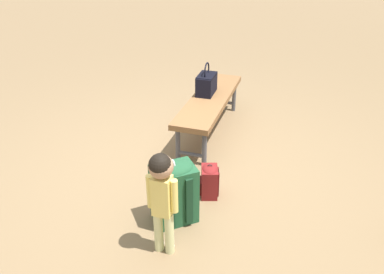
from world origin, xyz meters
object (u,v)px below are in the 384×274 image
child_standing (162,190)px  backpack_small (209,180)px  park_bench (210,102)px  handbag (207,83)px  backpack_large (174,190)px

child_standing → backpack_small: bearing=159.0°
child_standing → park_bench: bearing=174.6°
park_bench → backpack_small: size_ratio=5.09×
park_bench → handbag: bearing=-154.4°
backpack_large → backpack_small: backpack_large is taller
backpack_large → park_bench: bearing=173.9°
handbag → child_standing: (2.03, -0.13, -0.02)m
handbag → child_standing: 2.03m
park_bench → backpack_large: 1.57m
handbag → child_standing: child_standing is taller
park_bench → backpack_small: park_bench is taller
park_bench → backpack_small: (1.20, 0.09, -0.23)m
park_bench → handbag: 0.22m
handbag → backpack_large: handbag is taller
park_bench → backpack_small: bearing=4.4°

